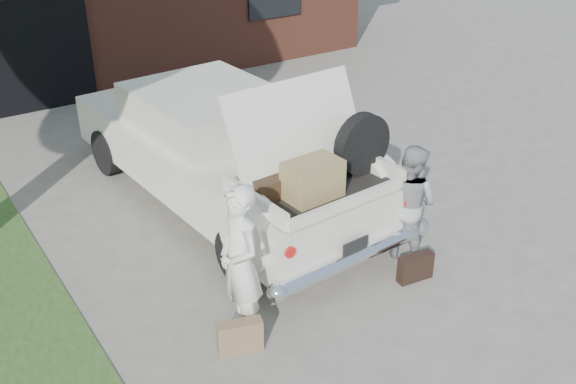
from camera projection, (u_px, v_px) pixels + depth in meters
ground at (315, 292)px, 8.08m from camera, size 90.00×90.00×0.00m
sedan at (224, 149)px, 9.70m from camera, size 2.61×5.87×2.29m
woman_left at (240, 263)px, 7.05m from camera, size 0.45×0.67×1.78m
woman_right at (409, 202)px, 8.45m from camera, size 0.79×0.90×1.56m
suitcase_left at (240, 336)px, 7.10m from camera, size 0.50×0.29×0.37m
suitcase_right at (415, 267)px, 8.24m from camera, size 0.47×0.20×0.35m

